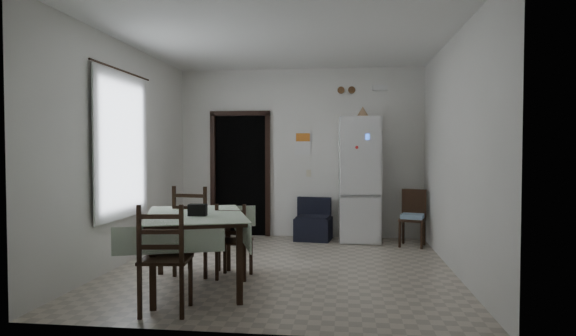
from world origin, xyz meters
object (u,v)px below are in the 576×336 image
(dining_chair_far_left, at_px, (197,230))
(dining_chair_far_right, at_px, (234,240))
(fridge, at_px, (359,179))
(dining_chair_near_head, at_px, (166,258))
(navy_seat, at_px, (313,219))
(corner_chair, at_px, (412,218))
(dining_table, at_px, (196,251))

(dining_chair_far_left, height_order, dining_chair_far_right, dining_chair_far_left)
(fridge, bearing_deg, dining_chair_far_right, -123.90)
(dining_chair_far_right, bearing_deg, dining_chair_far_left, -10.99)
(fridge, bearing_deg, dining_chair_near_head, -118.84)
(navy_seat, height_order, dining_chair_far_right, dining_chair_far_right)
(dining_chair_far_left, relative_size, dining_chair_near_head, 1.06)
(corner_chair, xyz_separation_m, dining_table, (-2.64, -2.60, -0.04))
(dining_chair_far_left, bearing_deg, dining_table, 113.85)
(dining_chair_far_right, height_order, dining_chair_near_head, dining_chair_near_head)
(fridge, bearing_deg, dining_table, -124.38)
(fridge, height_order, dining_chair_near_head, fridge)
(dining_table, bearing_deg, corner_chair, 25.75)
(corner_chair, relative_size, dining_chair_near_head, 0.87)
(fridge, distance_m, corner_chair, 1.05)
(corner_chair, relative_size, dining_chair_far_right, 1.00)
(dining_chair_near_head, bearing_deg, corner_chair, -134.82)
(navy_seat, bearing_deg, corner_chair, -5.51)
(dining_chair_far_left, bearing_deg, corner_chair, -136.50)
(dining_chair_near_head, bearing_deg, dining_table, -98.40)
(fridge, bearing_deg, dining_chair_far_left, -132.65)
(fridge, height_order, navy_seat, fridge)
(corner_chair, bearing_deg, navy_seat, -177.00)
(navy_seat, xyz_separation_m, dining_chair_far_left, (-1.24, -2.38, 0.19))
(navy_seat, bearing_deg, dining_chair_far_left, -110.32)
(fridge, xyz_separation_m, dining_chair_near_head, (-1.86, -3.76, -0.51))
(dining_chair_far_right, bearing_deg, fridge, -119.28)
(dining_table, relative_size, dining_chair_near_head, 1.53)
(dining_chair_far_left, xyz_separation_m, dining_chair_near_head, (0.14, -1.38, -0.03))
(dining_chair_far_left, height_order, dining_chair_near_head, dining_chair_far_left)
(dining_chair_far_left, bearing_deg, dining_chair_far_right, 174.69)
(navy_seat, relative_size, dining_table, 0.45)
(navy_seat, relative_size, dining_chair_far_right, 0.79)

